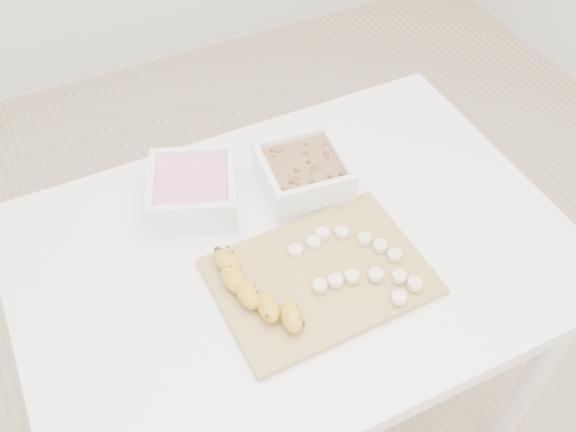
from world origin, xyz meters
name	(u,v)px	position (x,y,z in m)	size (l,w,h in m)	color
ground	(293,422)	(0.00, 0.00, 0.00)	(3.50, 3.50, 0.00)	#C6AD89
table	(295,280)	(0.00, 0.00, 0.65)	(1.00, 0.70, 0.75)	white
bowl_yogurt	(193,190)	(-0.12, 0.18, 0.79)	(0.21, 0.21, 0.08)	white
bowl_granola	(303,173)	(0.08, 0.14, 0.79)	(0.18, 0.18, 0.07)	white
cutting_board	(320,276)	(0.01, -0.08, 0.76)	(0.36, 0.26, 0.01)	#AA8B4A
banana	(257,293)	(-0.11, -0.08, 0.78)	(0.05, 0.21, 0.04)	gold
banana_slices	(357,262)	(0.08, -0.09, 0.77)	(0.18, 0.21, 0.02)	beige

